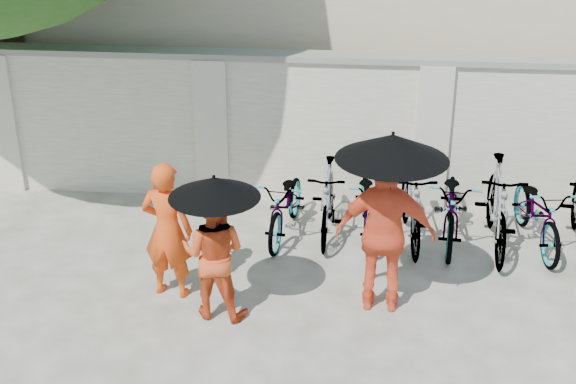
{
  "coord_description": "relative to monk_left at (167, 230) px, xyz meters",
  "views": [
    {
      "loc": [
        1.06,
        -7.18,
        4.78
      ],
      "look_at": [
        0.27,
        0.91,
        1.1
      ],
      "focal_mm": 50.0,
      "sensor_mm": 36.0,
      "label": 1
    }
  ],
  "objects": [
    {
      "name": "bike_3",
      "position": [
        2.72,
        1.55,
        -0.28
      ],
      "size": [
        0.62,
        1.76,
        1.04
      ],
      "primitive_type": "imported",
      "rotation": [
        0.0,
        0.0,
        0.08
      ],
      "color": "#A6A6A6",
      "rests_on": "ground"
    },
    {
      "name": "building_behind",
      "position": [
        3.01,
        6.55,
        0.81
      ],
      "size": [
        14.0,
        6.0,
        3.2
      ],
      "primitive_type": "cube",
      "color": "beige",
      "rests_on": "ground"
    },
    {
      "name": "bike_5",
      "position": [
        3.77,
        1.48,
        -0.23
      ],
      "size": [
        0.6,
        1.88,
        1.12
      ],
      "primitive_type": "imported",
      "rotation": [
        0.0,
        0.0,
        -0.04
      ],
      "color": "#A6A6A6",
      "rests_on": "ground"
    },
    {
      "name": "bike_0",
      "position": [
        1.15,
        1.54,
        -0.36
      ],
      "size": [
        0.77,
        1.69,
        0.86
      ],
      "primitive_type": "imported",
      "rotation": [
        0.0,
        0.0,
        -0.13
      ],
      "color": "#A6A6A6",
      "rests_on": "ground"
    },
    {
      "name": "parasol_center",
      "position": [
        0.63,
        -0.44,
        0.73
      ],
      "size": [
        0.94,
        0.94,
        0.81
      ],
      "color": "black",
      "rests_on": "ground"
    },
    {
      "name": "bike_4",
      "position": [
        3.24,
        1.61,
        -0.33
      ],
      "size": [
        0.78,
        1.83,
        0.94
      ],
      "primitive_type": "imported",
      "rotation": [
        0.0,
        0.0,
        -0.09
      ],
      "color": "#A6A6A6",
      "rests_on": "ground"
    },
    {
      "name": "ground",
      "position": [
        1.01,
        -0.45,
        -0.79
      ],
      "size": [
        80.0,
        80.0,
        0.0
      ],
      "primitive_type": "plane",
      "color": "beige"
    },
    {
      "name": "bike_2",
      "position": [
        2.2,
        1.65,
        -0.36
      ],
      "size": [
        0.7,
        1.69,
        0.87
      ],
      "primitive_type": "imported",
      "rotation": [
        0.0,
        0.0,
        0.08
      ],
      "color": "#A6A6A6",
      "rests_on": "ground"
    },
    {
      "name": "bike_6",
      "position": [
        4.29,
        1.58,
        -0.35
      ],
      "size": [
        0.81,
        1.77,
        0.89
      ],
      "primitive_type": "imported",
      "rotation": [
        0.0,
        0.0,
        0.13
      ],
      "color": "#A6A6A6",
      "rests_on": "ground"
    },
    {
      "name": "monk_right",
      "position": [
        2.36,
        -0.06,
        0.1
      ],
      "size": [
        1.07,
        0.48,
        1.79
      ],
      "primitive_type": "imported",
      "rotation": [
        0.0,
        0.0,
        3.1
      ],
      "color": "#FF5C31",
      "rests_on": "ground"
    },
    {
      "name": "monk_left",
      "position": [
        0.0,
        0.0,
        0.0
      ],
      "size": [
        0.63,
        0.47,
        1.59
      ],
      "primitive_type": "imported",
      "rotation": [
        0.0,
        0.0,
        2.97
      ],
      "color": "#F34D15",
      "rests_on": "ground"
    },
    {
      "name": "compound_wall",
      "position": [
        2.01,
        2.75,
        0.21
      ],
      "size": [
        20.0,
        0.3,
        2.0
      ],
      "primitive_type": "cube",
      "color": "silver",
      "rests_on": "ground"
    },
    {
      "name": "bike_1",
      "position": [
        1.67,
        1.6,
        -0.31
      ],
      "size": [
        0.49,
        1.62,
        0.97
      ],
      "primitive_type": "imported",
      "rotation": [
        0.0,
        0.0,
        -0.03
      ],
      "color": "#A6A6A6",
      "rests_on": "ground"
    },
    {
      "name": "monk_center",
      "position": [
        0.58,
        -0.36,
        -0.06
      ],
      "size": [
        0.78,
        0.64,
        1.46
      ],
      "primitive_type": "imported",
      "rotation": [
        0.0,
        0.0,
        3.01
      ],
      "color": "#E25020",
      "rests_on": "ground"
    },
    {
      "name": "parasol_right",
      "position": [
        2.38,
        -0.14,
        1.12
      ],
      "size": [
        1.15,
        1.15,
        1.03
      ],
      "color": "black",
      "rests_on": "ground"
    }
  ]
}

